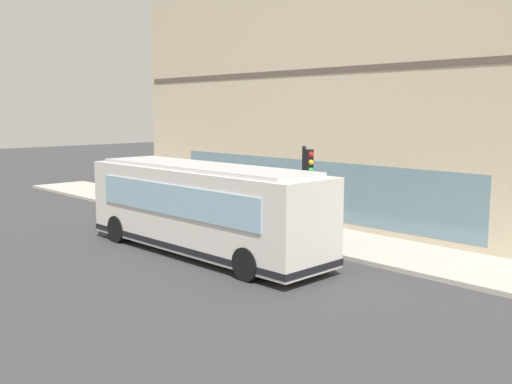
{
  "coord_description": "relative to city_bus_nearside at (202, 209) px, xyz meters",
  "views": [
    {
      "loc": [
        -12.35,
        -16.31,
        4.89
      ],
      "look_at": [
        1.6,
        -1.66,
        2.04
      ],
      "focal_mm": 40.82,
      "sensor_mm": 36.0,
      "label": 1
    }
  ],
  "objects": [
    {
      "name": "sidewalk_curb",
      "position": [
        4.56,
        0.9,
        -1.48
      ],
      "size": [
        3.51,
        40.0,
        0.15
      ],
      "primitive_type": "cube",
      "color": "#B2ADA3",
      "rests_on": "ground"
    },
    {
      "name": "pedestrian_near_building_entrance",
      "position": [
        4.11,
        -2.45,
        -0.48
      ],
      "size": [
        0.32,
        0.32,
        1.61
      ],
      "color": "#8C3F8C",
      "rests_on": "sidewalk_curb"
    },
    {
      "name": "ground",
      "position": [
        0.21,
        0.9,
        -1.55
      ],
      "size": [
        120.0,
        120.0,
        0.0
      ],
      "primitive_type": "plane",
      "color": "#38383A"
    },
    {
      "name": "city_bus_nearside",
      "position": [
        0.0,
        0.0,
        0.0
      ],
      "size": [
        2.72,
        10.08,
        3.07
      ],
      "color": "silver",
      "rests_on": "ground"
    },
    {
      "name": "pedestrian_by_light_pole",
      "position": [
        4.39,
        7.11,
        -0.42
      ],
      "size": [
        0.32,
        0.32,
        1.71
      ],
      "color": "gold",
      "rests_on": "sidewalk_curb"
    },
    {
      "name": "fire_hydrant",
      "position": [
        5.76,
        1.45,
        -1.04
      ],
      "size": [
        0.35,
        0.35,
        0.74
      ],
      "color": "gold",
      "rests_on": "sidewalk_curb"
    },
    {
      "name": "building_corner",
      "position": [
        10.82,
        0.9,
        4.32
      ],
      "size": [
        9.06,
        22.9,
        11.76
      ],
      "color": "beige",
      "rests_on": "ground"
    },
    {
      "name": "traffic_light_near_corner",
      "position": [
        3.22,
        -1.86,
        1.03
      ],
      "size": [
        0.32,
        0.49,
        3.48
      ],
      "color": "black",
      "rests_on": "sidewalk_curb"
    }
  ]
}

